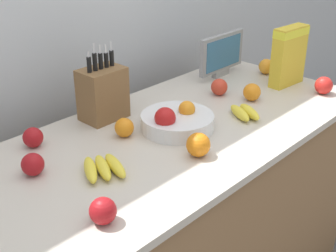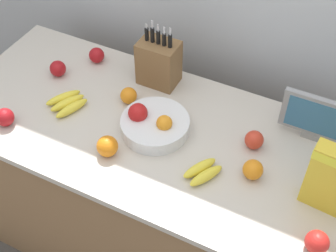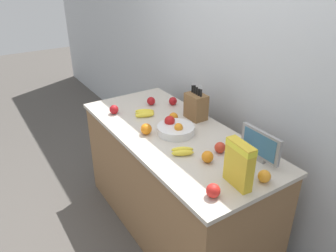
{
  "view_description": "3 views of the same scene",
  "coord_description": "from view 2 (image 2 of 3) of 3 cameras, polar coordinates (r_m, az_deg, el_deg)",
  "views": [
    {
      "loc": [
        -1.2,
        -1.09,
        1.73
      ],
      "look_at": [
        -0.05,
        -0.02,
        0.96
      ],
      "focal_mm": 50.0,
      "sensor_mm": 36.0,
      "label": 1
    },
    {
      "loc": [
        0.67,
        -1.17,
        2.33
      ],
      "look_at": [
        0.09,
        -0.02,
        1.0
      ],
      "focal_mm": 50.0,
      "sensor_mm": 36.0,
      "label": 2
    },
    {
      "loc": [
        1.83,
        -1.23,
        2.1
      ],
      "look_at": [
        -0.02,
        -0.04,
        0.97
      ],
      "focal_mm": 35.0,
      "sensor_mm": 36.0,
      "label": 3
    }
  ],
  "objects": [
    {
      "name": "small_monitor",
      "position": [
        1.92,
        18.1,
        0.82
      ],
      "size": [
        0.31,
        0.03,
        0.21
      ],
      "color": "gray",
      "rests_on": "counter"
    },
    {
      "name": "apple_middle",
      "position": [
        2.05,
        -19.27,
        1.02
      ],
      "size": [
        0.08,
        0.08,
        0.08
      ],
      "primitive_type": "sphere",
      "color": "#A31419",
      "rests_on": "counter"
    },
    {
      "name": "banana_bunch_right",
      "position": [
        2.08,
        -12.16,
        2.77
      ],
      "size": [
        0.18,
        0.2,
        0.04
      ],
      "rotation": [
        0.0,
        0.0,
        4.22
      ],
      "color": "yellow",
      "rests_on": "counter"
    },
    {
      "name": "fruit_bowl",
      "position": [
        1.92,
        -1.75,
        0.22
      ],
      "size": [
        0.28,
        0.28,
        0.11
      ],
      "color": "silver",
      "rests_on": "counter"
    },
    {
      "name": "orange_back_center",
      "position": [
        1.78,
        10.31,
        -5.25
      ],
      "size": [
        0.08,
        0.08,
        0.08
      ],
      "primitive_type": "sphere",
      "color": "orange",
      "rests_on": "counter"
    },
    {
      "name": "orange_front_right",
      "position": [
        1.84,
        -7.41,
        -2.46
      ],
      "size": [
        0.09,
        0.09,
        0.09
      ],
      "primitive_type": "sphere",
      "color": "orange",
      "rests_on": "counter"
    },
    {
      "name": "apple_rear",
      "position": [
        2.24,
        -13.28,
        6.83
      ],
      "size": [
        0.08,
        0.08,
        0.08
      ],
      "primitive_type": "sphere",
      "color": "#A31419",
      "rests_on": "counter"
    },
    {
      "name": "apple_front",
      "position": [
        1.66,
        17.71,
        -13.33
      ],
      "size": [
        0.08,
        0.08,
        0.08
      ],
      "primitive_type": "sphere",
      "color": "red",
      "rests_on": "counter"
    },
    {
      "name": "cereal_box",
      "position": [
        1.68,
        19.84,
        -6.12
      ],
      "size": [
        0.2,
        0.08,
        0.28
      ],
      "rotation": [
        0.0,
        0.0,
        -0.09
      ],
      "color": "gold",
      "rests_on": "counter"
    },
    {
      "name": "apple_by_knife_block",
      "position": [
        1.88,
        10.45,
        -1.67
      ],
      "size": [
        0.08,
        0.08,
        0.08
      ],
      "primitive_type": "sphere",
      "color": "red",
      "rests_on": "counter"
    },
    {
      "name": "orange_by_cereal",
      "position": [
        2.05,
        -4.82,
        3.72
      ],
      "size": [
        0.07,
        0.07,
        0.07
      ],
      "primitive_type": "sphere",
      "color": "orange",
      "rests_on": "counter"
    },
    {
      "name": "banana_bunch_left",
      "position": [
        1.78,
        4.27,
        -5.59
      ],
      "size": [
        0.14,
        0.17,
        0.04
      ],
      "rotation": [
        0.0,
        0.0,
        4.16
      ],
      "color": "yellow",
      "rests_on": "counter"
    },
    {
      "name": "apple_near_bananas",
      "position": [
        2.28,
        -8.69,
        8.53
      ],
      "size": [
        0.07,
        0.07,
        0.07
      ],
      "primitive_type": "sphere",
      "color": "#A31419",
      "rests_on": "counter"
    },
    {
      "name": "counter",
      "position": [
        2.3,
        -1.81,
        -8.2
      ],
      "size": [
        1.79,
        0.8,
        0.92
      ],
      "color": "olive",
      "rests_on": "ground_plane"
    },
    {
      "name": "knife_block",
      "position": [
        2.1,
        -1.14,
        7.77
      ],
      "size": [
        0.18,
        0.13,
        0.32
      ],
      "color": "brown",
      "rests_on": "counter"
    },
    {
      "name": "ground_plane",
      "position": [
        2.69,
        -1.58,
        -13.92
      ],
      "size": [
        14.0,
        14.0,
        0.0
      ],
      "primitive_type": "plane",
      "color": "#514C47"
    }
  ]
}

